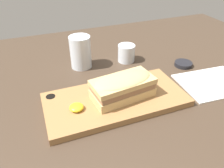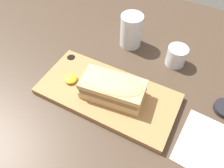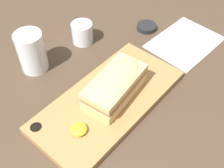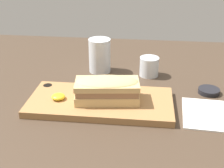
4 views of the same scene
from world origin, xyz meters
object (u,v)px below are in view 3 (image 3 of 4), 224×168
(serving_board, at_px, (108,100))
(napkin, at_px, (185,42))
(sandwich, at_px, (115,85))
(wine_glass, at_px, (82,33))
(water_glass, at_px, (32,54))
(condiment_dish, at_px, (147,27))

(serving_board, relative_size, napkin, 1.78)
(sandwich, relative_size, wine_glass, 2.83)
(wine_glass, bearing_deg, water_glass, 173.69)
(wine_glass, bearing_deg, serving_board, -120.93)
(wine_glass, distance_m, condiment_dish, 0.21)
(napkin, bearing_deg, condiment_dish, 97.95)
(water_glass, relative_size, condiment_dish, 1.81)
(wine_glass, bearing_deg, napkin, -50.77)
(napkin, bearing_deg, wine_glass, 129.23)
(water_glass, bearing_deg, wine_glass, -6.31)
(sandwich, distance_m, wine_glass, 0.25)
(sandwich, height_order, napkin, sandwich)
(water_glass, xyz_separation_m, napkin, (0.36, -0.26, -0.05))
(serving_board, bearing_deg, napkin, -3.88)
(napkin, relative_size, condiment_dish, 3.52)
(condiment_dish, bearing_deg, napkin, -82.05)
(napkin, distance_m, condiment_dish, 0.13)
(sandwich, distance_m, water_glass, 0.25)
(water_glass, distance_m, napkin, 0.45)
(water_glass, distance_m, condiment_dish, 0.37)
(sandwich, bearing_deg, napkin, -3.44)
(water_glass, xyz_separation_m, condiment_dish, (0.34, -0.13, -0.04))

